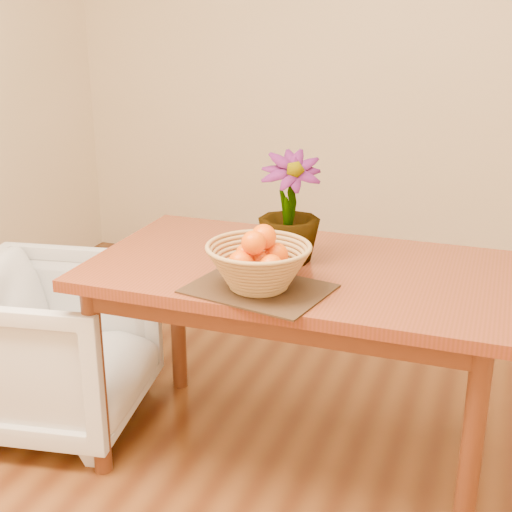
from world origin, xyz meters
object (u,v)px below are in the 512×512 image
(wicker_basket, at_px, (259,268))
(armchair, at_px, (52,338))
(potted_plant, at_px, (289,208))
(table, at_px, (298,289))

(wicker_basket, relative_size, armchair, 0.46)
(potted_plant, bearing_deg, armchair, 165.19)
(wicker_basket, height_order, armchair, wicker_basket)
(wicker_basket, bearing_deg, potted_plant, 88.44)
(armchair, bearing_deg, wicker_basket, -109.92)
(wicker_basket, xyz_separation_m, armchair, (-0.91, 0.17, -0.47))
(wicker_basket, bearing_deg, armchair, 169.33)
(wicker_basket, distance_m, armchair, 1.04)
(potted_plant, bearing_deg, wicker_basket, -113.44)
(table, relative_size, armchair, 1.98)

